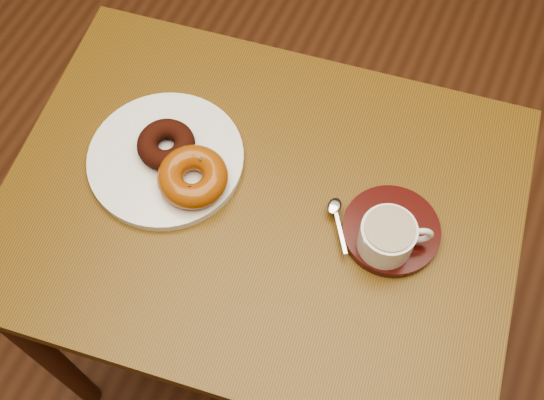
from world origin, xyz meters
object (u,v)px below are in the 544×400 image
at_px(donut_plate, 166,159).
at_px(coffee_cup, 388,236).
at_px(saucer, 391,231).
at_px(cafe_table, 261,233).

distance_m(donut_plate, coffee_cup, 0.37).
distance_m(donut_plate, saucer, 0.37).
bearing_deg(cafe_table, saucer, 1.74).
height_order(cafe_table, coffee_cup, coffee_cup).
bearing_deg(donut_plate, coffee_cup, -0.34).
bearing_deg(cafe_table, coffee_cup, -6.41).
height_order(donut_plate, saucer, same).
height_order(cafe_table, saucer, saucer).
bearing_deg(saucer, cafe_table, -171.17).
bearing_deg(donut_plate, saucer, 4.15).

